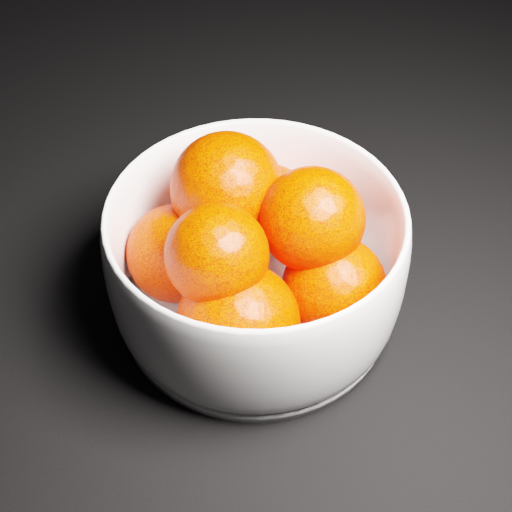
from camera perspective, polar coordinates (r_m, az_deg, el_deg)
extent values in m
cylinder|color=white|center=(0.60, 0.00, -3.75)|extent=(0.22, 0.22, 0.01)
sphere|color=#FF2300|center=(0.61, 1.00, 3.87)|extent=(0.08, 0.08, 0.08)
sphere|color=#FF2300|center=(0.58, -6.38, 0.21)|extent=(0.08, 0.08, 0.08)
sphere|color=#FF2300|center=(0.53, -1.43, -5.41)|extent=(0.09, 0.09, 0.09)
sphere|color=#FF2300|center=(0.55, 6.25, -2.51)|extent=(0.08, 0.08, 0.08)
sphere|color=#FF2300|center=(0.56, -2.35, 5.44)|extent=(0.09, 0.09, 0.09)
sphere|color=#FF2300|center=(0.51, -3.15, 0.09)|extent=(0.08, 0.08, 0.08)
sphere|color=#FF2300|center=(0.54, 4.50, 2.93)|extent=(0.08, 0.08, 0.08)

